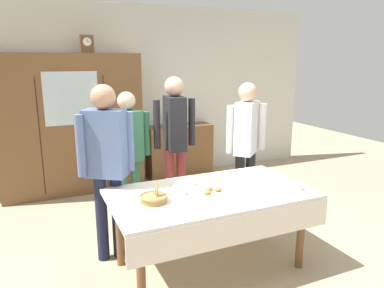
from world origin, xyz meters
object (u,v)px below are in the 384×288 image
object	(u,v)px
tea_cup_front_edge	(298,187)
tea_cup_center	(182,192)
tea_cup_near_left	(233,185)
spoon_far_left	(253,171)
person_beside_shelf	(246,138)
bread_basket	(154,198)
person_behind_table_right	(106,156)
tea_cup_mid_left	(241,175)
dining_table	(212,203)
person_by_cabinet	(175,133)
pastry_plate	(212,192)
person_near_right_end	(128,145)
bookshelf_low	(180,151)
mantel_clock	(87,44)
tea_cup_mid_right	(191,182)
wall_cabinet	(72,125)
spoon_far_right	(158,218)

from	to	relation	value
tea_cup_front_edge	tea_cup_center	size ratio (longest dim) A/B	1.00
tea_cup_near_left	tea_cup_front_edge	world-z (taller)	same
spoon_far_left	person_beside_shelf	xyz separation A→B (m)	(0.18, 0.44, 0.25)
bread_basket	person_behind_table_right	world-z (taller)	person_behind_table_right
tea_cup_mid_left	dining_table	bearing A→B (deg)	-149.83
bread_basket	person_by_cabinet	xyz separation A→B (m)	(0.66, 1.22, 0.27)
pastry_plate	dining_table	bearing A→B (deg)	67.66
person_by_cabinet	bread_basket	bearing A→B (deg)	-118.55
tea_cup_mid_left	spoon_far_left	size ratio (longest dim) A/B	1.09
dining_table	person_behind_table_right	xyz separation A→B (m)	(-0.80, 0.56, 0.38)
spoon_far_left	person_near_right_end	world-z (taller)	person_near_right_end
bread_basket	spoon_far_left	size ratio (longest dim) A/B	2.02
dining_table	person_beside_shelf	world-z (taller)	person_beside_shelf
tea_cup_near_left	person_behind_table_right	bearing A→B (deg)	152.80
pastry_plate	person_behind_table_right	world-z (taller)	person_behind_table_right
tea_cup_front_edge	bread_basket	size ratio (longest dim) A/B	0.54
tea_cup_front_edge	spoon_far_left	world-z (taller)	tea_cup_front_edge
spoon_far_left	bookshelf_low	bearing A→B (deg)	88.06
mantel_clock	tea_cup_mid_right	world-z (taller)	mantel_clock
tea_cup_mid_right	person_beside_shelf	distance (m)	1.13
person_behind_table_right	tea_cup_mid_right	bearing A→B (deg)	-22.50
wall_cabinet	spoon_far_left	world-z (taller)	wall_cabinet
mantel_clock	spoon_far_left	bearing A→B (deg)	-59.42
person_by_cabinet	mantel_clock	bearing A→B (deg)	119.08
tea_cup_mid_left	spoon_far_left	xyz separation A→B (m)	(0.21, 0.11, -0.02)
wall_cabinet	tea_cup_mid_left	xyz separation A→B (m)	(1.36, -2.32, -0.22)
bread_basket	spoon_far_right	xyz separation A→B (m)	(-0.07, -0.31, -0.03)
person_behind_table_right	person_near_right_end	size ratio (longest dim) A/B	1.09
tea_cup_near_left	spoon_far_left	size ratio (longest dim) A/B	1.09
person_near_right_end	bread_basket	bearing A→B (deg)	-95.17
tea_cup_mid_right	spoon_far_left	size ratio (longest dim) A/B	1.09
spoon_far_left	person_by_cabinet	size ratio (longest dim) A/B	0.07
person_near_right_end	tea_cup_near_left	bearing A→B (deg)	-63.00
dining_table	tea_cup_front_edge	distance (m)	0.79
tea_cup_mid_right	pastry_plate	distance (m)	0.30
dining_table	pastry_plate	world-z (taller)	pastry_plate
spoon_far_right	mantel_clock	bearing A→B (deg)	90.42
spoon_far_left	person_behind_table_right	world-z (taller)	person_behind_table_right
person_by_cabinet	person_near_right_end	bearing A→B (deg)	172.80
bookshelf_low	person_near_right_end	xyz separation A→B (m)	(-1.17, -1.34, 0.50)
tea_cup_mid_left	person_behind_table_right	world-z (taller)	person_behind_table_right
bookshelf_low	tea_cup_center	world-z (taller)	bookshelf_low
bookshelf_low	spoon_far_left	world-z (taller)	bookshelf_low
mantel_clock	pastry_plate	size ratio (longest dim) A/B	0.86
person_beside_shelf	mantel_clock	bearing A→B (deg)	130.09
bookshelf_low	mantel_clock	bearing A→B (deg)	-177.87
tea_cup_mid_left	pastry_plate	bearing A→B (deg)	-148.39
bread_basket	person_behind_table_right	xyz separation A→B (m)	(-0.27, 0.55, 0.25)
mantel_clock	tea_cup_center	bearing A→B (deg)	-81.67
tea_cup_mid_left	spoon_far_left	bearing A→B (deg)	28.16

